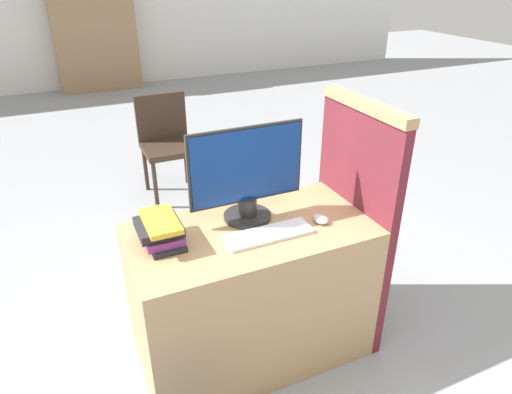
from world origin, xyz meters
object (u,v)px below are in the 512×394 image
at_px(mouse, 321,219).
at_px(far_chair, 166,139).
at_px(monitor, 247,175).
at_px(book_stack, 161,231).
at_px(keyboard, 269,234).

relative_size(mouse, far_chair, 0.10).
xyz_separation_m(monitor, mouse, (0.31, -0.19, -0.21)).
xyz_separation_m(monitor, book_stack, (-0.44, -0.05, -0.17)).
bearing_deg(book_stack, mouse, -10.44).
height_order(monitor, keyboard, monitor).
distance_m(book_stack, far_chair, 2.11).
bearing_deg(monitor, book_stack, -173.48).
distance_m(monitor, keyboard, 0.30).
relative_size(monitor, mouse, 6.33).
xyz_separation_m(mouse, far_chair, (-0.23, 2.15, -0.28)).
height_order(keyboard, book_stack, book_stack).
bearing_deg(far_chair, monitor, -32.31).
distance_m(keyboard, mouse, 0.28).
relative_size(monitor, far_chair, 0.65).
bearing_deg(mouse, keyboard, -178.67).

